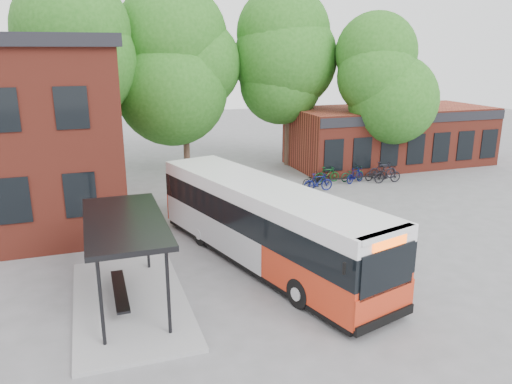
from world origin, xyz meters
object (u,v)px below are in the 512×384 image
object	(u,v)px
bicycle_4	(352,174)
bicycle_7	(387,174)
bicycle_2	(321,179)
bicycle_extra_0	(383,170)
bicycle_1	(318,182)
bicycle_5	(355,175)
city_bus	(264,225)
bicycle_3	(327,174)
bicycle_0	(313,180)
bicycle_6	(376,174)
bus_shelter	(127,262)

from	to	relation	value
bicycle_4	bicycle_7	bearing A→B (deg)	-132.81
bicycle_2	bicycle_extra_0	bearing A→B (deg)	-109.67
bicycle_1	bicycle_7	xyz separation A→B (m)	(4.83, 0.29, 0.01)
bicycle_5	bicycle_extra_0	xyz separation A→B (m)	(2.23, 0.44, 0.07)
city_bus	bicycle_3	xyz separation A→B (m)	(7.77, 10.09, -1.04)
city_bus	bicycle_4	size ratio (longest dim) A/B	6.96
bicycle_0	bicycle_3	distance (m)	1.45
bicycle_2	bicycle_3	distance (m)	0.96
city_bus	bicycle_5	distance (m)	13.24
bicycle_1	bicycle_5	distance (m)	3.09
bicycle_0	bicycle_3	size ratio (longest dim) A/B	1.01
city_bus	bicycle_6	size ratio (longest dim) A/B	7.46
bicycle_5	bicycle_6	world-z (taller)	bicycle_5
bicycle_0	bicycle_1	world-z (taller)	bicycle_1
city_bus	bicycle_extra_0	world-z (taller)	city_bus
bicycle_1	bicycle_3	bearing A→B (deg)	-36.64
bicycle_4	bicycle_6	xyz separation A→B (m)	(1.50, -0.37, -0.03)
bicycle_7	bus_shelter	bearing A→B (deg)	124.84
city_bus	bicycle_6	world-z (taller)	city_bus
bicycle_4	bicycle_2	bearing A→B (deg)	90.41
bicycle_extra_0	bicycle_7	bearing A→B (deg)	174.39
bicycle_2	bicycle_3	world-z (taller)	bicycle_3
bicycle_1	bicycle_6	size ratio (longest dim) A/B	1.09
bicycle_2	bicycle_4	size ratio (longest dim) A/B	0.90
bicycle_5	bicycle_6	size ratio (longest dim) A/B	0.97
bicycle_3	bicycle_0	bearing A→B (deg)	121.16
city_bus	bicycle_6	distance (m)	14.50
bicycle_4	bicycle_5	distance (m)	0.53
bicycle_1	bicycle_4	bearing A→B (deg)	-60.91
bicycle_3	bicycle_4	world-z (taller)	bicycle_3
bicycle_1	bicycle_2	distance (m)	1.24
bicycle_7	bicycle_extra_0	world-z (taller)	bicycle_7
city_bus	bus_shelter	bearing A→B (deg)	-178.47
bicycle_7	bicycle_0	bearing A→B (deg)	84.24
bus_shelter	bicycle_0	bearing A→B (deg)	43.39
city_bus	bicycle_4	bearing A→B (deg)	30.61
city_bus	bicycle_0	world-z (taller)	city_bus
bicycle_2	bicycle_4	bearing A→B (deg)	-103.68
bicycle_4	bicycle_extra_0	bearing A→B (deg)	-102.24
bicycle_4	bicycle_7	world-z (taller)	bicycle_7
bus_shelter	city_bus	size ratio (longest dim) A/B	0.58
bicycle_4	bicycle_7	distance (m)	2.12
bus_shelter	bicycle_7	bearing A→B (deg)	32.29
bicycle_3	bicycle_extra_0	xyz separation A→B (m)	(3.77, -0.30, 0.05)
bicycle_0	bicycle_1	size ratio (longest dim) A/B	0.93
bicycle_3	bicycle_7	world-z (taller)	bicycle_7
bicycle_2	bicycle_5	bearing A→B (deg)	-116.47
bicycle_0	bicycle_3	world-z (taller)	bicycle_3
bicycle_1	bicycle_7	bearing A→B (deg)	-82.68
bus_shelter	bicycle_4	distance (m)	18.60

